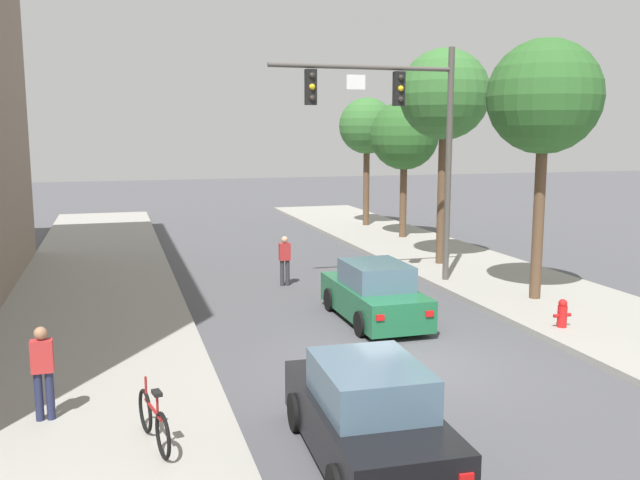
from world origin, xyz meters
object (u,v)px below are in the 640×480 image
(street_tree_nearest, at_px, (544,98))
(pedestrian_crossing_road, at_px, (285,258))
(traffic_signal_mast, at_px, (401,122))
(fire_hydrant, at_px, (562,313))
(bicycle_leaning, at_px, (154,421))
(street_tree_third, at_px, (404,136))
(pedestrian_sidewalk_left_walker, at_px, (43,368))
(street_tree_second, at_px, (444,96))
(street_tree_farthest, at_px, (367,127))
(car_lead_green, at_px, (374,294))
(car_following_black, at_px, (367,416))

(street_tree_nearest, bearing_deg, pedestrian_crossing_road, 146.23)
(traffic_signal_mast, relative_size, fire_hydrant, 10.42)
(bicycle_leaning, height_order, street_tree_nearest, street_tree_nearest)
(traffic_signal_mast, bearing_deg, street_tree_third, 65.94)
(street_tree_third, bearing_deg, bicycle_leaning, -123.24)
(pedestrian_sidewalk_left_walker, relative_size, street_tree_nearest, 0.22)
(bicycle_leaning, height_order, street_tree_third, street_tree_third)
(traffic_signal_mast, xyz_separation_m, street_tree_second, (2.79, 2.66, 0.96))
(street_tree_farthest, bearing_deg, car_lead_green, -109.66)
(traffic_signal_mast, height_order, car_following_black, traffic_signal_mast)
(pedestrian_sidewalk_left_walker, xyz_separation_m, street_tree_third, (14.07, 17.34, 3.73))
(car_following_black, height_order, street_tree_nearest, street_tree_nearest)
(street_tree_nearest, bearing_deg, car_lead_green, -175.03)
(fire_hydrant, bearing_deg, pedestrian_sidewalk_left_walker, -168.93)
(pedestrian_sidewalk_left_walker, bearing_deg, car_lead_green, 31.25)
(car_following_black, relative_size, street_tree_nearest, 0.58)
(pedestrian_sidewalk_left_walker, distance_m, fire_hydrant, 12.18)
(car_lead_green, distance_m, pedestrian_sidewalk_left_walker, 9.15)
(bicycle_leaning, bearing_deg, street_tree_farthest, 62.36)
(bicycle_leaning, bearing_deg, street_tree_second, 48.29)
(bicycle_leaning, distance_m, street_tree_nearest, 14.24)
(street_tree_second, distance_m, street_tree_third, 6.67)
(street_tree_third, bearing_deg, street_tree_second, -101.01)
(fire_hydrant, distance_m, street_tree_nearest, 6.25)
(pedestrian_crossing_road, distance_m, street_tree_second, 8.38)
(bicycle_leaning, bearing_deg, car_following_black, -20.45)
(street_tree_second, bearing_deg, pedestrian_sidewalk_left_walker, -139.50)
(pedestrian_sidewalk_left_walker, bearing_deg, street_tree_second, 40.50)
(pedestrian_sidewalk_left_walker, bearing_deg, street_tree_nearest, 21.71)
(street_tree_nearest, bearing_deg, car_following_black, -136.22)
(street_tree_farthest, bearing_deg, bicycle_leaning, -117.64)
(pedestrian_sidewalk_left_walker, relative_size, fire_hydrant, 2.28)
(car_following_black, xyz_separation_m, street_tree_second, (7.98, 13.63, 5.55))
(car_lead_green, distance_m, street_tree_nearest, 7.42)
(pedestrian_crossing_road, distance_m, street_tree_nearest, 9.32)
(traffic_signal_mast, distance_m, street_tree_nearest, 4.38)
(pedestrian_sidewalk_left_walker, xyz_separation_m, street_tree_nearest, (13.07, 5.20, 4.88))
(car_following_black, height_order, pedestrian_sidewalk_left_walker, pedestrian_sidewalk_left_walker)
(fire_hydrant, bearing_deg, street_tree_third, 81.91)
(car_lead_green, height_order, street_tree_third, street_tree_third)
(street_tree_nearest, bearing_deg, traffic_signal_mast, 134.36)
(street_tree_third, bearing_deg, street_tree_farthest, 92.68)
(bicycle_leaning, distance_m, street_tree_farthest, 26.60)
(car_following_black, bearing_deg, bicycle_leaning, 159.55)
(traffic_signal_mast, height_order, fire_hydrant, traffic_signal_mast)
(bicycle_leaning, xyz_separation_m, street_tree_second, (11.11, 12.46, 5.74))
(bicycle_leaning, bearing_deg, pedestrian_sidewalk_left_walker, 138.91)
(pedestrian_sidewalk_left_walker, height_order, street_tree_third, street_tree_third)
(car_lead_green, relative_size, pedestrian_sidewalk_left_walker, 2.59)
(pedestrian_sidewalk_left_walker, bearing_deg, traffic_signal_mast, 39.58)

